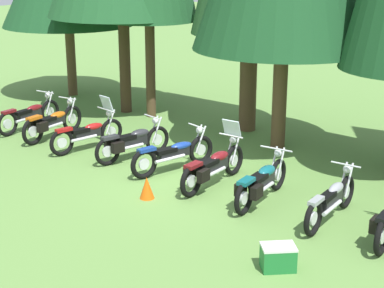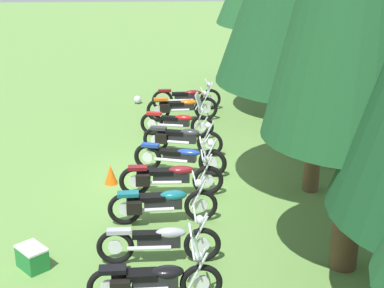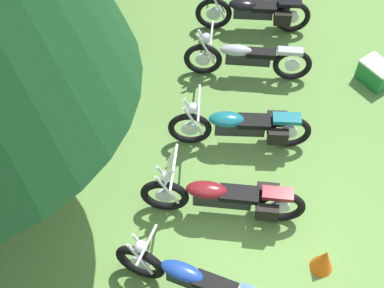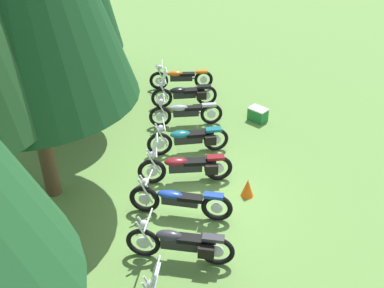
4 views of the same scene
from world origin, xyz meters
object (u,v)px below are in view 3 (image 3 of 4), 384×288
at_px(motorcycle_6, 242,126).
at_px(motorcycle_8, 254,11).
at_px(picnic_cooler, 375,73).
at_px(traffic_cone, 324,260).
at_px(motorcycle_4, 198,281).
at_px(motorcycle_5, 224,197).
at_px(motorcycle_7, 247,58).

relative_size(motorcycle_6, motorcycle_8, 1.04).
distance_m(motorcycle_6, picnic_cooler, 2.87).
height_order(motorcycle_8, traffic_cone, motorcycle_8).
height_order(motorcycle_4, traffic_cone, motorcycle_4).
relative_size(motorcycle_5, picnic_cooler, 3.53).
height_order(motorcycle_4, motorcycle_7, motorcycle_4).
xyz_separation_m(motorcycle_4, motorcycle_5, (1.30, -0.27, 0.04)).
height_order(motorcycle_5, traffic_cone, motorcycle_5).
height_order(motorcycle_7, picnic_cooler, motorcycle_7).
distance_m(motorcycle_5, motorcycle_8, 4.22).
bearing_deg(motorcycle_8, traffic_cone, 100.75).
bearing_deg(motorcycle_7, motorcycle_5, 85.20).
relative_size(motorcycle_4, motorcycle_5, 0.97).
xyz_separation_m(motorcycle_7, picnic_cooler, (0.07, -2.32, -0.22)).
distance_m(motorcycle_4, motorcycle_7, 4.25).
distance_m(motorcycle_6, motorcycle_7, 1.58).
bearing_deg(motorcycle_5, picnic_cooler, -129.64).
distance_m(motorcycle_5, motorcycle_7, 2.93).
relative_size(motorcycle_5, motorcycle_6, 1.05).
height_order(motorcycle_6, motorcycle_7, motorcycle_6).
bearing_deg(motorcycle_6, traffic_cone, 117.47).
relative_size(motorcycle_4, motorcycle_6, 1.02).
distance_m(motorcycle_4, picnic_cooler, 5.14).
xyz_separation_m(motorcycle_6, motorcycle_7, (1.58, -0.02, -0.02)).
xyz_separation_m(motorcycle_4, picnic_cooler, (4.29, -2.83, -0.22)).
height_order(motorcycle_4, motorcycle_8, motorcycle_8).
distance_m(motorcycle_4, motorcycle_5, 1.33).
bearing_deg(picnic_cooler, motorcycle_6, 125.03).
bearing_deg(motorcycle_5, motorcycle_7, -93.72).
height_order(motorcycle_6, traffic_cone, motorcycle_6).
bearing_deg(motorcycle_5, traffic_cone, 153.53).
relative_size(motorcycle_6, traffic_cone, 4.81).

